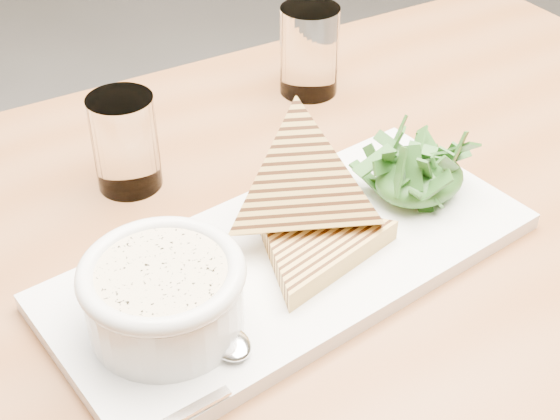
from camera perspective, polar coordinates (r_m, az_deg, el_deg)
table_top at (r=0.70m, az=0.93°, el=-5.63°), size 1.28×0.92×0.04m
table_leg_br at (r=1.43m, az=10.44°, el=0.62°), size 0.06×0.06×0.69m
platter at (r=0.69m, az=0.97°, el=-3.62°), size 0.44×0.21×0.02m
soup_bowl at (r=0.61m, az=-8.41°, el=-6.71°), size 0.12×0.12×0.05m
soup at (r=0.59m, az=-8.66°, el=-4.69°), size 0.10×0.10×0.01m
bowl_rim at (r=0.59m, az=-8.68°, el=-4.55°), size 0.13×0.13×0.01m
sandwich_flat at (r=0.68m, az=2.43°, el=-2.48°), size 0.18×0.18×0.02m
sandwich_lean at (r=0.67m, az=1.62°, el=1.81°), size 0.22×0.22×0.17m
salad_base at (r=0.75m, az=10.17°, el=2.22°), size 0.09×0.07×0.04m
arugula_pile at (r=0.74m, az=10.25°, el=2.80°), size 0.11×0.10×0.05m
spoon_bowl at (r=0.60m, az=-3.75°, el=-9.65°), size 0.03×0.04×0.01m
glass_near at (r=0.78m, az=-11.26°, el=4.86°), size 0.06×0.06×0.10m
glass_far at (r=0.93m, az=2.15°, el=11.57°), size 0.07×0.07×0.11m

